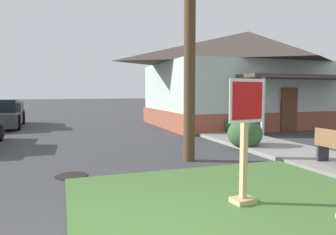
# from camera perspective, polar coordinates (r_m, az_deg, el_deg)

# --- Properties ---
(grass_corner_patch) EXTENTS (5.30, 5.67, 0.08)m
(grass_corner_patch) POSITION_cam_1_polar(r_m,az_deg,el_deg) (4.97, 15.91, -17.09)
(grass_corner_patch) COLOR #477033
(grass_corner_patch) RESTS_ON ground
(sidewalk_strip) EXTENTS (2.20, 15.96, 0.12)m
(sidewalk_strip) POSITION_cam_1_polar(r_m,az_deg,el_deg) (10.30, 20.84, -5.68)
(sidewalk_strip) COLOR gray
(sidewalk_strip) RESTS_ON ground
(stop_sign) EXTENTS (0.68, 0.33, 2.00)m
(stop_sign) POSITION_cam_1_polar(r_m,az_deg,el_deg) (5.09, 13.94, -4.95)
(stop_sign) COLOR tan
(stop_sign) RESTS_ON grass_corner_patch
(manhole_cover) EXTENTS (0.70, 0.70, 0.02)m
(manhole_cover) POSITION_cam_1_polar(r_m,az_deg,el_deg) (7.32, -17.38, -10.22)
(manhole_cover) COLOR black
(manhole_cover) RESTS_ON ground
(pickup_truck_charcoal) EXTENTS (2.23, 5.09, 1.48)m
(pickup_truck_charcoal) POSITION_cam_1_polar(r_m,az_deg,el_deg) (18.33, -28.50, 0.28)
(pickup_truck_charcoal) COLOR #38383D
(pickup_truck_charcoal) RESTS_ON ground
(corner_house) EXTENTS (11.00, 8.57, 5.26)m
(corner_house) POSITION_cam_1_polar(r_m,az_deg,el_deg) (18.39, 14.45, 7.22)
(corner_house) COLOR brown
(corner_house) RESTS_ON ground
(shrub_near_porch) EXTENTS (0.92, 0.92, 0.87)m
(shrub_near_porch) POSITION_cam_1_polar(r_m,az_deg,el_deg) (13.89, 11.99, -1.26)
(shrub_near_porch) COLOR #2D612E
(shrub_near_porch) RESTS_ON ground
(shrub_by_curb) EXTENTS (1.13, 1.13, 1.00)m
(shrub_by_curb) POSITION_cam_1_polar(r_m,az_deg,el_deg) (10.47, 13.99, -2.91)
(shrub_by_curb) COLOR #365A31
(shrub_by_curb) RESTS_ON ground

